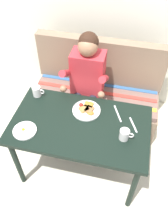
# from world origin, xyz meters

# --- Properties ---
(ground_plane) EXTENTS (8.00, 8.00, 0.00)m
(ground_plane) POSITION_xyz_m (0.00, 0.00, 0.00)
(ground_plane) COLOR beige
(table) EXTENTS (1.20, 0.70, 0.73)m
(table) POSITION_xyz_m (0.00, 0.00, 0.65)
(table) COLOR black
(table) RESTS_ON ground
(couch) EXTENTS (1.44, 0.56, 1.00)m
(couch) POSITION_xyz_m (0.00, 0.76, 0.33)
(couch) COLOR #7F6853
(couch) RESTS_ON ground
(person) EXTENTS (0.45, 0.61, 1.21)m
(person) POSITION_xyz_m (-0.08, 0.59, 0.74)
(person) COLOR #BE2E36
(person) RESTS_ON ground
(plate_breakfast) EXTENTS (0.25, 0.25, 0.05)m
(plate_breakfast) POSITION_xyz_m (0.02, 0.16, 0.74)
(plate_breakfast) COLOR white
(plate_breakfast) RESTS_ON table
(plate_eggs) EXTENTS (0.20, 0.20, 0.04)m
(plate_eggs) POSITION_xyz_m (-0.43, -0.19, 0.74)
(plate_eggs) COLOR white
(plate_eggs) RESTS_ON table
(coffee_mug) EXTENTS (0.12, 0.08, 0.10)m
(coffee_mug) POSITION_xyz_m (0.39, -0.07, 0.78)
(coffee_mug) COLOR white
(coffee_mug) RESTS_ON table
(coffee_mug_second) EXTENTS (0.12, 0.08, 0.10)m
(coffee_mug_second) POSITION_xyz_m (-0.48, 0.25, 0.78)
(coffee_mug_second) COLOR white
(coffee_mug_second) RESTS_ON table
(fork) EXTENTS (0.09, 0.16, 0.00)m
(fork) POSITION_xyz_m (0.45, 0.09, 0.73)
(fork) COLOR silver
(fork) RESTS_ON table
(knife) EXTENTS (0.10, 0.19, 0.00)m
(knife) POSITION_xyz_m (0.30, 0.19, 0.73)
(knife) COLOR silver
(knife) RESTS_ON table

